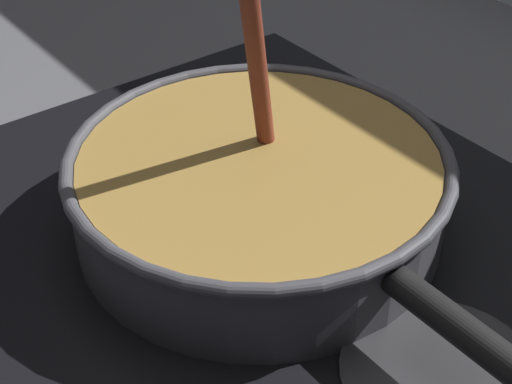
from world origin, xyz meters
name	(u,v)px	position (x,y,z in m)	size (l,w,h in m)	color
hob_plate	(256,231)	(0.00, 0.22, 0.01)	(0.56, 0.48, 0.01)	black
burner_ring	(256,221)	(0.00, 0.22, 0.02)	(0.19, 0.19, 0.01)	#592D0C
spare_burner	(441,374)	(0.20, 0.22, 0.01)	(0.13, 0.13, 0.01)	#262628
cooking_pan	(257,187)	(0.00, 0.22, 0.05)	(0.45, 0.30, 0.31)	#38383D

